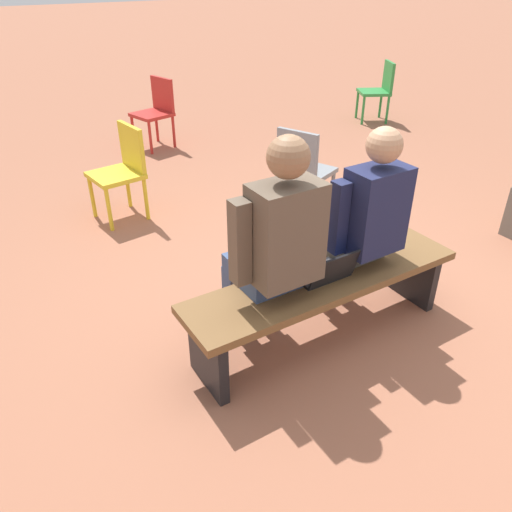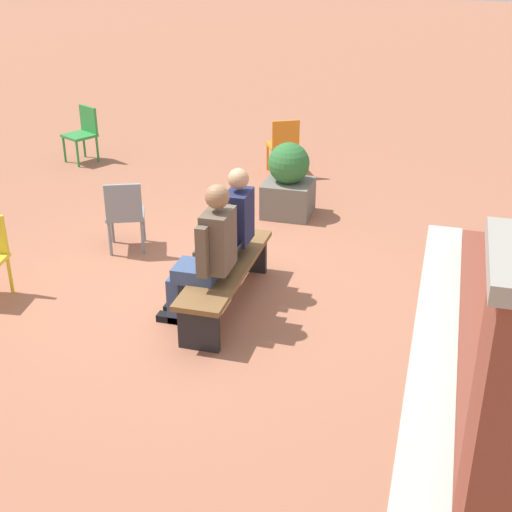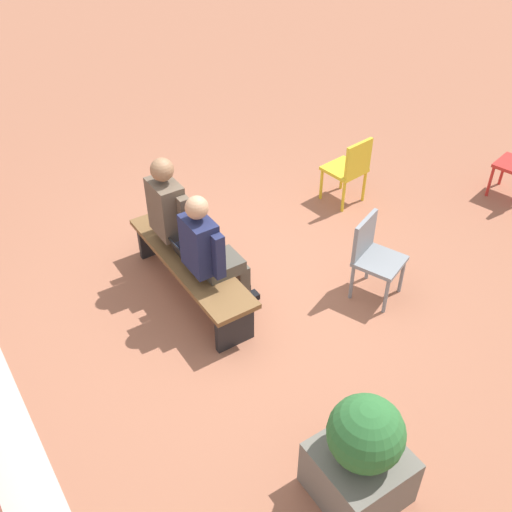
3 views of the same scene
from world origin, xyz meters
TOP-DOWN VIEW (x-y plane):
  - ground_plane at (0.00, 0.00)m, footprint 60.00×60.00m
  - bench at (0.30, 0.33)m, footprint 1.80×0.44m
  - person_student at (0.00, 0.27)m, footprint 0.53×0.66m
  - person_adult at (0.64, 0.26)m, footprint 0.56×0.71m
  - laptop at (0.32, 0.34)m, footprint 0.32×0.29m
  - plastic_chair_mid_courtyard at (-0.62, -1.15)m, footprint 0.55×0.55m
  - plastic_chair_by_pillar at (0.75, -2.01)m, footprint 0.47×0.47m
  - planter at (-2.19, 0.36)m, footprint 0.60×0.60m

SIDE VIEW (x-z plane):
  - ground_plane at x=0.00m, z-range 0.00..0.00m
  - bench at x=0.30m, z-range 0.13..0.58m
  - planter at x=-2.19m, z-range -0.03..0.91m
  - plastic_chair_mid_courtyard at x=-0.62m, z-range 0.06..0.90m
  - plastic_chair_by_pillar at x=0.75m, z-range 0.06..0.90m
  - laptop at x=0.32m, z-range 0.39..0.61m
  - person_student at x=0.00m, z-range 0.05..1.36m
  - person_adult at x=0.64m, z-range 0.04..1.42m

